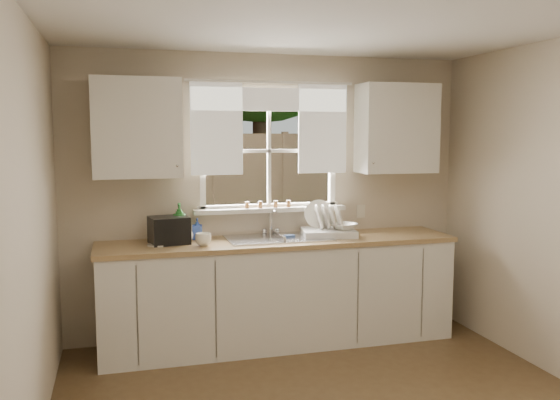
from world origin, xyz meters
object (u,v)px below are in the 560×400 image
object	(u,v)px
dish_rack	(328,228)
cup	(203,240)
soap_bottle_a	(180,222)
black_appliance	(169,230)

from	to	relation	value
dish_rack	cup	distance (m)	1.13
cup	soap_bottle_a	bearing A→B (deg)	118.89
dish_rack	black_appliance	distance (m)	1.38
dish_rack	soap_bottle_a	world-z (taller)	soap_bottle_a
dish_rack	soap_bottle_a	xyz separation A→B (m)	(-1.28, 0.09, 0.09)
dish_rack	cup	size ratio (longest dim) A/B	3.96
black_appliance	dish_rack	bearing A→B (deg)	-9.61
dish_rack	black_appliance	size ratio (longest dim) A/B	1.69
dish_rack	cup	xyz separation A→B (m)	(-1.12, -0.16, -0.02)
cup	black_appliance	world-z (taller)	black_appliance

